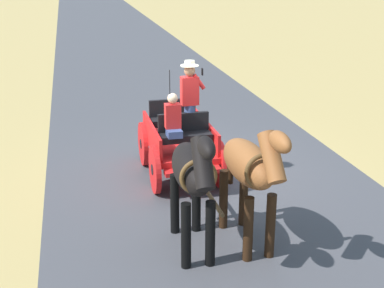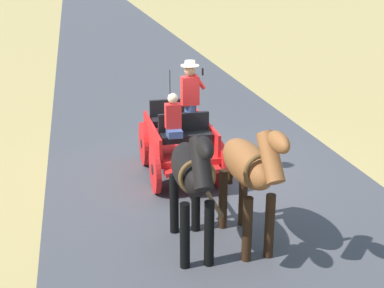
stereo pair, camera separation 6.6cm
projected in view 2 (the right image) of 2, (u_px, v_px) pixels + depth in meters
name	position (u px, v px, depth m)	size (l,w,h in m)	color
ground_plane	(203.00, 169.00, 11.63)	(200.00, 200.00, 0.00)	tan
road_surface	(203.00, 169.00, 11.63)	(6.66, 160.00, 0.01)	#424247
horse_drawn_carriage	(180.00, 139.00, 11.01)	(1.43, 4.50, 2.50)	red
horse_near_side	(249.00, 168.00, 8.15)	(0.66, 2.13, 2.21)	brown
horse_off_side	(192.00, 174.00, 7.96)	(0.63, 2.13, 2.21)	black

